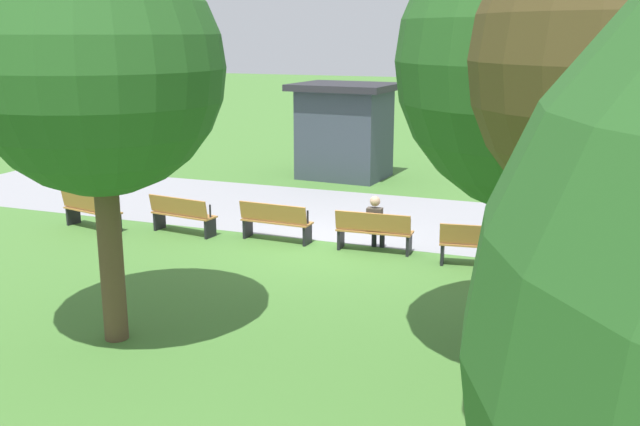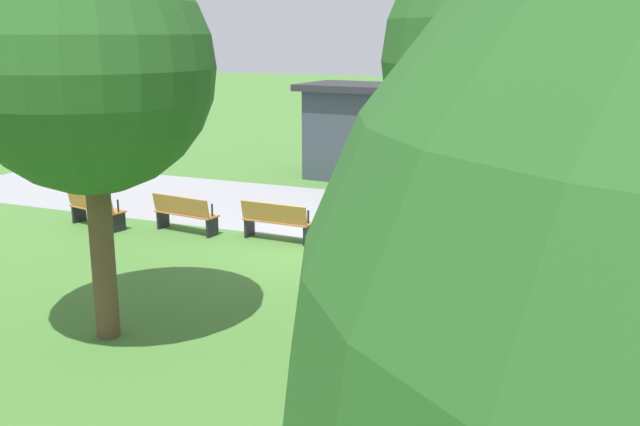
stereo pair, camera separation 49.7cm
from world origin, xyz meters
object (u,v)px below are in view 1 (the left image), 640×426
Objects in this scene: lamp_post at (556,107)px; bench_2 at (275,221)px; bench_0 at (90,210)px; kiosk at (345,130)px; bench_4 at (481,244)px; bench_1 at (182,214)px; tree_3 at (97,70)px; bench_3 at (374,231)px; person_seated at (376,221)px; tree_2 at (553,63)px; bench_5 at (602,263)px.

bench_2 is at bearing -163.31° from lamp_post.
kiosk reaches higher than bench_0.
bench_0 is at bearing 174.74° from bench_4.
lamp_post is at bearing 21.38° from bench_1.
tree_3 reaches higher than bench_0.
lamp_post is (5.72, 7.32, -0.98)m from tree_3.
lamp_post is (3.36, 1.69, 2.55)m from bench_3.
bench_1 is 1.38× the size of person_seated.
tree_2 is at bearing -79.88° from bench_4.
bench_3 is at bearing 129.84° from tree_2.
bench_0 is at bearing -167.16° from lamp_post.
lamp_post reaches higher than person_seated.
bench_4 is 5.66m from tree_2.
bench_5 is at bearing -42.27° from kiosk.
bench_3 and bench_4 have the same top height.
bench_0 is at bearing 166.88° from bench_5.
bench_1 and bench_3 have the same top height.
bench_4 is 1.38× the size of person_seated.
person_seated is at bearing 67.80° from tree_3.
bench_1 is 0.28× the size of tree_3.
bench_5 is at bearing 76.27° from tree_2.
bench_0 is 4.52m from bench_2.
bench_0 is 10.67m from lamp_post.
bench_5 is 0.29× the size of tree_3.
kiosk is (-3.23, 7.48, 1.06)m from bench_3.
bench_3 is at bearing -62.52° from kiosk.
kiosk reaches higher than bench_4.
bench_4 is 2.30m from person_seated.
tree_2 is (3.58, -4.29, 3.68)m from bench_3.
bench_0 and bench_5 have the same top height.
bench_1 and bench_5 have the same top height.
bench_2 is at bearing -179.05° from person_seated.
lamp_post reaches higher than bench_1.
lamp_post is at bearing 22.04° from person_seated.
tree_2 reaches higher than bench_5.
bench_2 is 6.66m from tree_3.
bench_5 is 0.27× the size of tree_2.
bench_2 is at bearing 177.38° from bench_3.
bench_1 is 4.53m from person_seated.
bench_0 is 7.54m from tree_3.
bench_1 is 8.49m from lamp_post.
bench_3 is at bearing 18.34° from bench_0.
bench_0 is 8.89m from kiosk.
bench_5 is at bearing -18.31° from bench_4.
kiosk is at bearing 88.34° from bench_1.
bench_0 is at bearing -109.36° from kiosk.
bench_1 is 1.02× the size of bench_3.
tree_2 is (5.85, -4.29, 3.68)m from bench_2.
bench_4 is 7.96m from tree_3.
lamp_post reaches higher than bench_0.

